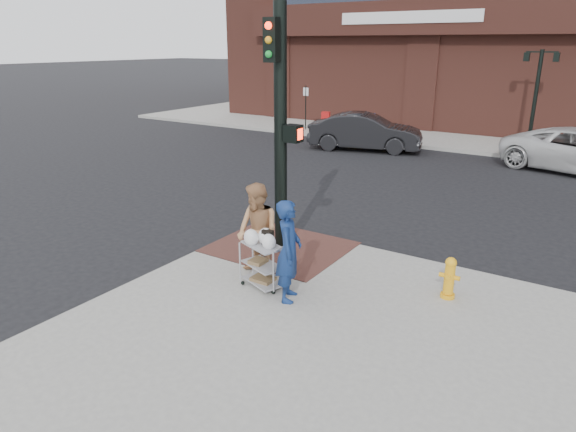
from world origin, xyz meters
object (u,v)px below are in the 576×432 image
Objects in this scene: pedestrian_tan at (258,232)px; fire_hydrant at (449,277)px; utility_cart at (263,261)px; woman_blue at (289,251)px; lamp_post at (537,88)px; sedan_dark at (365,132)px; traffic_signal_pole at (281,126)px.

pedestrian_tan is 2.41× the size of fire_hydrant.
fire_hydrant is (2.98, 1.41, -0.11)m from utility_cart.
pedestrian_tan reaches higher than woman_blue.
woman_blue is 2.37× the size of fire_hydrant.
lamp_post is at bearing 103.96° from pedestrian_tan.
sedan_dark is (-3.84, 12.99, -0.28)m from pedestrian_tan.
woman_blue is 0.98× the size of pedestrian_tan.
woman_blue is (1.33, -1.76, -1.78)m from traffic_signal_pole.
woman_blue is (-1.14, -16.98, -1.57)m from lamp_post.
traffic_signal_pole is 1.05× the size of sedan_dark.
pedestrian_tan is at bearing -97.27° from lamp_post.
lamp_post is 17.09m from woman_blue.
utility_cart is (-0.66, 0.15, -0.40)m from woman_blue.
pedestrian_tan reaches higher than sedan_dark.
pedestrian_tan is at bearing -74.71° from traffic_signal_pole.
traffic_signal_pole is (-2.48, -15.23, 0.21)m from lamp_post.
fire_hydrant is at bearing -3.10° from traffic_signal_pole.
fire_hydrant is (1.18, -15.43, -2.08)m from lamp_post.
pedestrian_tan is at bearing 41.98° from woman_blue.
utility_cart is (0.31, -0.28, -0.41)m from pedestrian_tan.
sedan_dark is 6.27× the size of fire_hydrant.
traffic_signal_pole reaches higher than woman_blue.
lamp_post is at bearing 83.88° from utility_cart.
fire_hydrant is (7.13, -11.86, -0.25)m from sedan_dark.
sedan_dark reaches higher than utility_cart.
woman_blue is at bearing -93.85° from lamp_post.
pedestrian_tan is (-0.97, 0.43, 0.02)m from woman_blue.
traffic_signal_pole is at bearing 176.90° from fire_hydrant.
traffic_signal_pole is at bearing -99.24° from lamp_post.
fire_hydrant is (3.29, 1.13, -0.53)m from pedestrian_tan.
sedan_dark is 13.90m from utility_cart.
traffic_signal_pole is 2.73× the size of pedestrian_tan.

